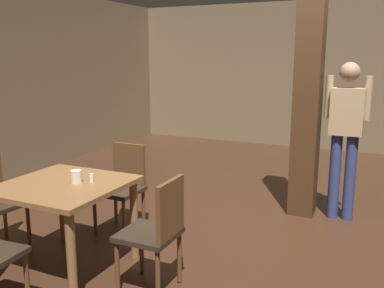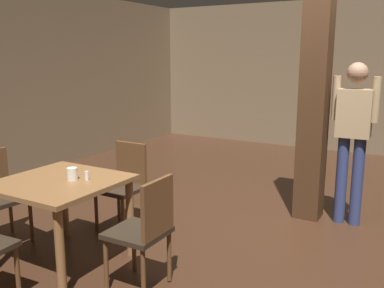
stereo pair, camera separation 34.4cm
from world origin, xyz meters
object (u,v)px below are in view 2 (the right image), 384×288
(dining_table, at_px, (61,194))
(chair_north, at_px, (125,182))
(napkin_cup, at_px, (72,174))
(standing_person, at_px, (353,132))
(chair_east, at_px, (145,227))
(salt_shaker, at_px, (87,176))

(dining_table, xyz_separation_m, chair_north, (-0.02, 0.88, -0.12))
(napkin_cup, distance_m, standing_person, 2.84)
(chair_east, bearing_deg, standing_person, 63.39)
(chair_east, xyz_separation_m, napkin_cup, (-0.79, 0.05, 0.30))
(dining_table, distance_m, napkin_cup, 0.21)
(napkin_cup, xyz_separation_m, standing_person, (1.88, 2.13, 0.20))
(salt_shaker, height_order, standing_person, standing_person)
(chair_north, distance_m, napkin_cup, 0.88)
(napkin_cup, bearing_deg, chair_east, -3.67)
(chair_north, height_order, napkin_cup, chair_north)
(dining_table, relative_size, salt_shaker, 12.40)
(dining_table, height_order, napkin_cup, napkin_cup)
(napkin_cup, height_order, standing_person, standing_person)
(chair_east, height_order, salt_shaker, chair_east)
(chair_north, height_order, standing_person, standing_person)
(chair_east, bearing_deg, dining_table, -179.29)
(dining_table, bearing_deg, chair_east, 0.71)
(chair_east, distance_m, standing_person, 2.48)
(salt_shaker, bearing_deg, dining_table, -150.13)
(standing_person, bearing_deg, dining_table, -132.02)
(chair_east, distance_m, napkin_cup, 0.85)
(napkin_cup, relative_size, salt_shaker, 1.34)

